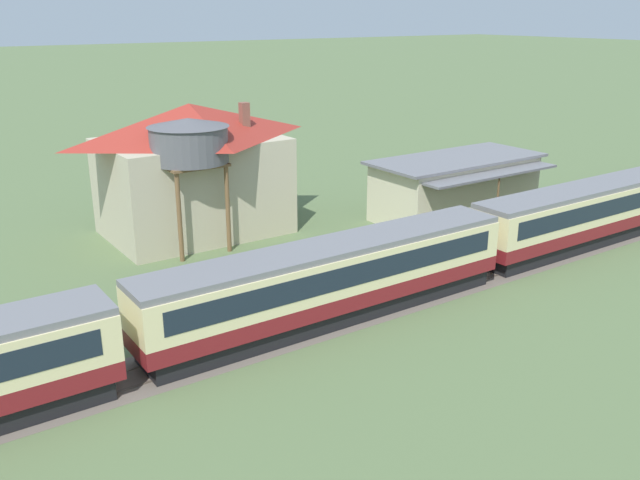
{
  "coord_description": "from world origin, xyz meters",
  "views": [
    {
      "loc": [
        -49.35,
        -25.6,
        14.45
      ],
      "look_at": [
        -30.61,
        1.7,
        3.23
      ],
      "focal_mm": 38.0,
      "sensor_mm": 36.0,
      "label": 1
    }
  ],
  "objects_px": {
    "passenger_train": "(337,277)",
    "station_building": "(455,186)",
    "water_tower": "(189,143)",
    "station_house_red_roof": "(193,168)"
  },
  "relations": [
    {
      "from": "passenger_train",
      "to": "station_house_red_roof",
      "type": "height_order",
      "value": "station_house_red_roof"
    },
    {
      "from": "passenger_train",
      "to": "station_building",
      "type": "relative_size",
      "value": 7.86
    },
    {
      "from": "passenger_train",
      "to": "water_tower",
      "type": "height_order",
      "value": "water_tower"
    },
    {
      "from": "passenger_train",
      "to": "station_building",
      "type": "distance_m",
      "value": 19.92
    },
    {
      "from": "passenger_train",
      "to": "station_house_red_roof",
      "type": "distance_m",
      "value": 16.79
    },
    {
      "from": "water_tower",
      "to": "station_house_red_roof",
      "type": "bearing_deg",
      "value": 64.43
    },
    {
      "from": "passenger_train",
      "to": "station_house_red_roof",
      "type": "relative_size",
      "value": 8.43
    },
    {
      "from": "station_house_red_roof",
      "to": "water_tower",
      "type": "height_order",
      "value": "station_house_red_roof"
    },
    {
      "from": "passenger_train",
      "to": "station_building",
      "type": "bearing_deg",
      "value": 28.18
    },
    {
      "from": "water_tower",
      "to": "station_building",
      "type": "bearing_deg",
      "value": -11.88
    }
  ]
}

